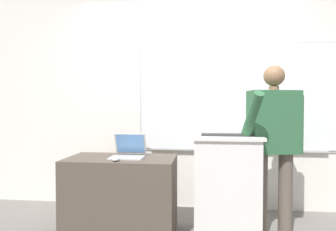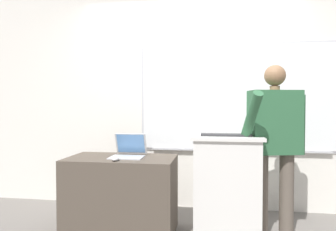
# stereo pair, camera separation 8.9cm
# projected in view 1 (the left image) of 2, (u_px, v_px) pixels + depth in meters

# --- Properties ---
(back_wall) EXTENTS (6.40, 0.17, 2.74)m
(back_wall) POSITION_uv_depth(u_px,v_px,m) (189.00, 94.00, 3.64)
(back_wall) COLOR silver
(back_wall) RESTS_ON ground_plane
(lectern_podium) EXTENTS (0.64, 0.52, 0.94)m
(lectern_podium) POSITION_uv_depth(u_px,v_px,m) (226.00, 185.00, 2.83)
(lectern_podium) COLOR silver
(lectern_podium) RESTS_ON ground_plane
(side_desk) EXTENTS (1.03, 0.57, 0.73)m
(side_desk) POSITION_uv_depth(u_px,v_px,m) (121.00, 195.00, 2.86)
(side_desk) COLOR #4C4238
(side_desk) RESTS_ON ground_plane
(person_presenter) EXTENTS (0.62, 0.60, 1.59)m
(person_presenter) POSITION_uv_depth(u_px,v_px,m) (274.00, 138.00, 2.79)
(person_presenter) COLOR brown
(person_presenter) RESTS_ON ground_plane
(laptop) EXTENTS (0.31, 0.32, 0.22)m
(laptop) POSITION_uv_depth(u_px,v_px,m) (129.00, 150.00, 2.91)
(laptop) COLOR #B7BABF
(laptop) RESTS_ON side_desk
(wireless_keyboard) EXTENTS (0.45, 0.14, 0.02)m
(wireless_keyboard) POSITION_uv_depth(u_px,v_px,m) (226.00, 135.00, 2.75)
(wireless_keyboard) COLOR #2D2D30
(wireless_keyboard) RESTS_ON lectern_podium
(computer_mouse_by_laptop) EXTENTS (0.06, 0.10, 0.03)m
(computer_mouse_by_laptop) POSITION_uv_depth(u_px,v_px,m) (116.00, 159.00, 2.66)
(computer_mouse_by_laptop) COLOR #BCBCC1
(computer_mouse_by_laptop) RESTS_ON side_desk
(computer_mouse_by_keyboard) EXTENTS (0.06, 0.10, 0.03)m
(computer_mouse_by_keyboard) POSITION_uv_depth(u_px,v_px,m) (257.00, 134.00, 2.73)
(computer_mouse_by_keyboard) COLOR silver
(computer_mouse_by_keyboard) RESTS_ON lectern_podium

